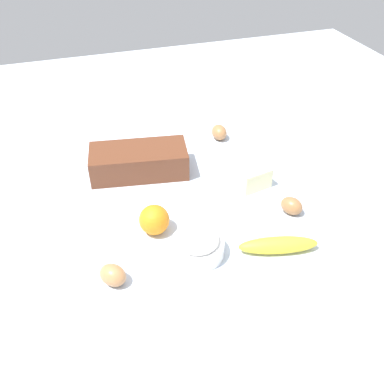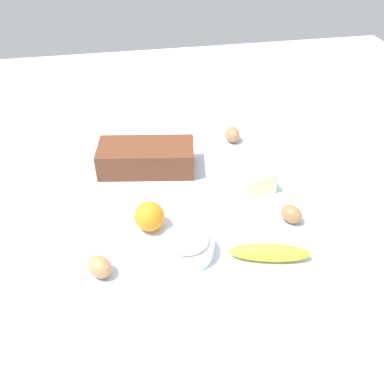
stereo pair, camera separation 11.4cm
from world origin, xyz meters
name	(u,v)px [view 1 (the left image)]	position (x,y,z in m)	size (l,w,h in m)	color
ground_plane	(192,206)	(0.00, 0.00, -0.01)	(2.40, 2.40, 0.02)	silver
loaf_pan	(139,161)	(-0.10, 0.19, 0.04)	(0.30, 0.17, 0.08)	brown
flour_bowl	(197,244)	(-0.04, -0.18, 0.03)	(0.13, 0.13, 0.07)	white
banana	(278,245)	(0.14, -0.23, 0.02)	(0.19, 0.04, 0.04)	yellow
orange_fruit	(154,220)	(-0.12, -0.07, 0.04)	(0.08, 0.08, 0.08)	orange
butter_block	(253,177)	(0.19, 0.02, 0.03)	(0.09, 0.06, 0.06)	#F4EDB2
egg_near_butter	(113,275)	(-0.25, -0.21, 0.02)	(0.05, 0.05, 0.06)	#BB7F4D
egg_beside_bowl	(292,206)	(0.24, -0.11, 0.02)	(0.05, 0.05, 0.06)	#A06B41
egg_loose	(219,132)	(0.19, 0.30, 0.02)	(0.05, 0.05, 0.06)	#AA7245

